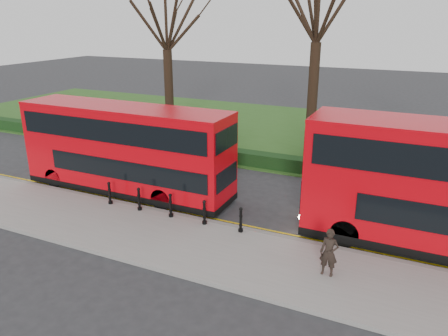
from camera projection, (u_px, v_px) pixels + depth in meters
The scene contains 12 objects.
ground at pixel (207, 212), 19.40m from camera, with size 120.00×120.00×0.00m, color #28282B.
pavement at pixel (171, 240), 16.81m from camera, with size 60.00×4.00×0.15m, color gray.
kerb at pixel (196, 219), 18.52m from camera, with size 60.00×0.25×0.16m, color slate.
grass_verge at pixel (299, 133), 32.22m from camera, with size 60.00×18.00×0.06m, color #2D541C.
hedge at pixel (260, 160), 25.09m from camera, with size 60.00×0.90×0.80m, color black.
yellow_line_outer at pixel (199, 218), 18.80m from camera, with size 60.00×0.10×0.01m, color yellow.
yellow_line_inner at pixel (201, 216), 18.97m from camera, with size 60.00×0.10×0.01m, color yellow.
tree_left at pixel (166, 19), 28.49m from camera, with size 7.08×7.08×11.06m.
tree_mid at pixel (319, 1), 24.18m from camera, with size 7.93×7.93×12.39m.
bollard_row at pixel (171, 206), 18.43m from camera, with size 6.59×0.15×1.00m.
bus_lead at pixel (126, 150), 20.95m from camera, with size 10.71×2.46×4.26m.
pedestrian at pixel (329, 253), 14.17m from camera, with size 0.60×0.39×1.64m, color black.
Camera 1 is at (8.18, -15.68, 8.25)m, focal length 35.00 mm.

